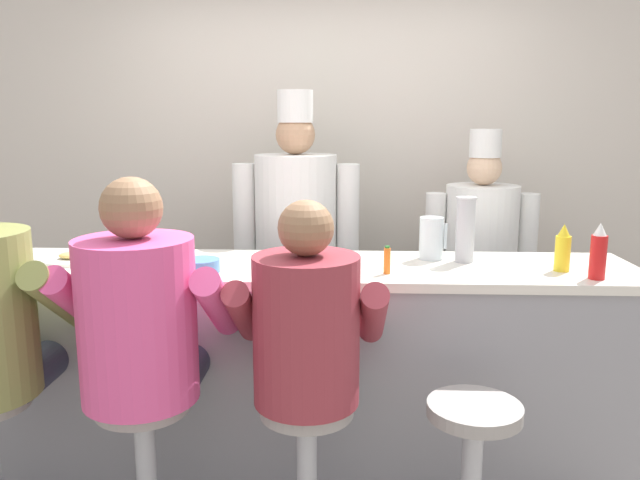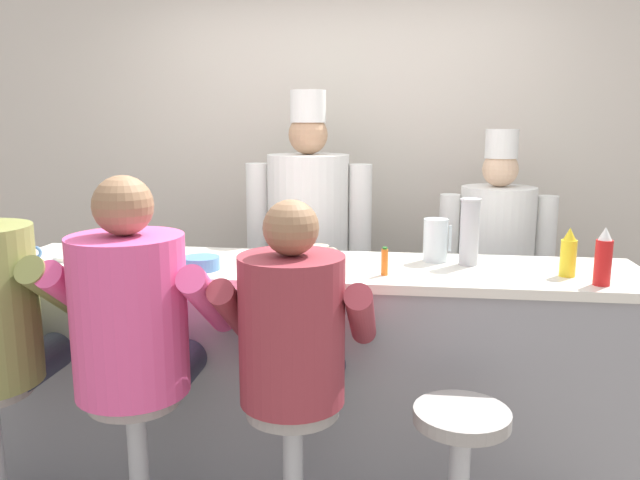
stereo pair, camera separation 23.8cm
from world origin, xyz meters
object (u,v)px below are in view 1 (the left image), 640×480
Objects in this scene: mustard_bottle_yellow at (563,249)px; cup_stack_steel at (465,230)px; hot_sauce_bottle_orange at (387,260)px; cereal_bowl at (201,266)px; ketchup_bottle_red at (598,253)px; coffee_mug_blue at (13,258)px; diner_seated_pink at (142,329)px; cook_in_whites_near at (296,239)px; water_pitcher_clear at (431,238)px; cook_in_whites_far at (480,259)px; coffee_mug_tan at (319,255)px; diner_seated_maroon at (307,341)px; breakfast_plate at (71,259)px; empty_stool_round at (472,461)px.

cup_stack_steel is at bearing 157.29° from mustard_bottle_yellow.
cereal_bowl is (-0.80, -0.00, -0.03)m from hot_sauce_bottle_orange.
coffee_mug_blue is at bearing 177.75° from ketchup_bottle_red.
diner_seated_pink is 0.81× the size of cook_in_whites_near.
ketchup_bottle_red is at bearing -28.82° from water_pitcher_clear.
cup_stack_steel is at bearing -107.71° from cook_in_whites_far.
cook_in_whites_near is at bearing 70.04° from cereal_bowl.
water_pitcher_clear is at bearing 14.17° from coffee_mug_tan.
mustard_bottle_yellow is 1.71× the size of hot_sauce_bottle_orange.
water_pitcher_clear is 0.79m from cook_in_whites_far.
diner_seated_maroon is at bearing -91.71° from coffee_mug_tan.
ketchup_bottle_red is 0.17m from mustard_bottle_yellow.
cook_in_whites_near reaches higher than breakfast_plate.
hot_sauce_bottle_orange is at bearing 54.51° from diner_seated_maroon.
coffee_mug_blue is 1.47m from cook_in_whites_near.
water_pitcher_clear is 1.67m from breakfast_plate.
coffee_mug_tan is 0.07× the size of cook_in_whites_near.
breakfast_plate is at bearing 131.18° from diner_seated_pink.
diner_seated_maroon reaches higher than cup_stack_steel.
cook_in_whites_far is (0.89, 0.79, -0.19)m from coffee_mug_tan.
coffee_mug_tan reaches higher than coffee_mug_blue.
ketchup_bottle_red reaches higher than breakfast_plate.
hot_sauce_bottle_orange is 1.65m from coffee_mug_blue.
hot_sauce_bottle_orange is 0.37m from water_pitcher_clear.
cook_in_whites_far is (1.39, 0.96, -0.17)m from cereal_bowl.
diner_seated_maroon is at bearing -27.86° from breakfast_plate.
diner_seated_maroon reaches higher than breakfast_plate.
mustard_bottle_yellow is 0.14× the size of diner_seated_pink.
cereal_bowl is 0.98m from cook_in_whites_near.
diner_seated_pink is (-0.92, -0.43, -0.17)m from hot_sauce_bottle_orange.
cook_in_whites_far is (2.25, 0.91, -0.18)m from coffee_mug_blue.
hot_sauce_bottle_orange is 1.14m from cook_in_whites_far.
coffee_mug_tan is at bearing -165.83° from water_pitcher_clear.
water_pitcher_clear is 1.07m from cereal_bowl.
ketchup_bottle_red is 1.43× the size of cereal_bowl.
coffee_mug_blue is (-1.65, 0.05, -0.02)m from hot_sauce_bottle_orange.
empty_stool_round is at bearing -143.15° from ketchup_bottle_red.
hot_sauce_bottle_orange is 0.08× the size of diner_seated_maroon.
cereal_bowl is at bearing -13.91° from breakfast_plate.
diner_seated_maroon is at bearing -83.74° from cook_in_whites_near.
breakfast_plate is at bearing 26.24° from coffee_mug_blue.
mustard_bottle_yellow is 1.26× the size of cereal_bowl.
cup_stack_steel reaches higher than coffee_mug_blue.
coffee_mug_tan is 0.88m from diner_seated_pink.
cook_in_whites_far is at bearing 21.95° from coffee_mug_blue.
breakfast_plate is 1.78× the size of coffee_mug_tan.
ketchup_bottle_red is 1.66m from cereal_bowl.
breakfast_plate is 0.16× the size of diner_seated_pink.
empty_stool_round is at bearing -84.75° from water_pitcher_clear.
coffee_mug_blue is 1.36m from coffee_mug_tan.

